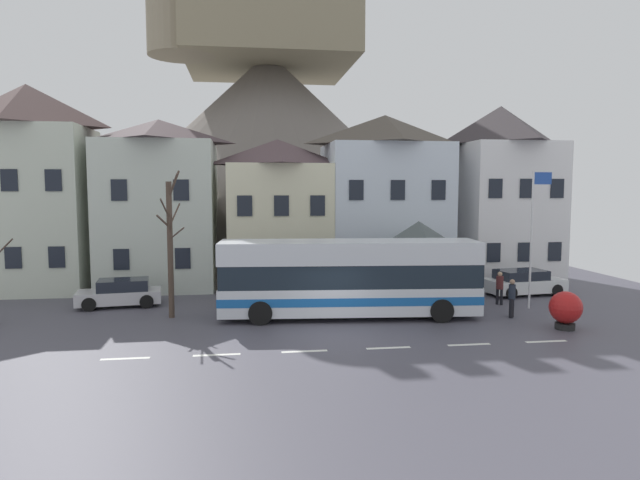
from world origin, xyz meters
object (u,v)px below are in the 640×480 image
hilltop_castle (269,146)px  bare_tree_00 (170,244)px  transit_bus (349,279)px  parked_car_00 (523,282)px  parked_car_01 (121,293)px  townhouse_04 (499,193)px  harbour_buoy (566,309)px  pedestrian_02 (453,287)px  bus_shelter (419,237)px  townhouse_00 (30,189)px  flagpole (533,229)px  townhouse_02 (278,212)px  pedestrian_00 (512,298)px  pedestrian_01 (500,285)px  townhouse_01 (160,203)px  public_bench (389,282)px  townhouse_03 (384,199)px

hilltop_castle → bare_tree_00: size_ratio=5.73×
transit_bus → parked_car_00: size_ratio=2.64×
transit_bus → parked_car_01: size_ratio=2.83×
townhouse_04 → parked_car_00: size_ratio=2.49×
transit_bus → harbour_buoy: bearing=-17.0°
parked_car_00 → pedestrian_02: bearing=-168.3°
bus_shelter → townhouse_00: bearing=166.9°
bus_shelter → parked_car_00: bearing=-2.7°
parked_car_01 → flagpole: bearing=162.9°
townhouse_02 → pedestrian_00: (9.57, -10.09, -3.38)m
townhouse_02 → hilltop_castle: hilltop_castle is taller
hilltop_castle → pedestrian_01: size_ratio=22.77×
parked_car_00 → pedestrian_02: pedestrian_02 is taller
townhouse_01 → pedestrian_02: size_ratio=6.46×
townhouse_04 → public_bench: 10.00m
townhouse_00 → pedestrian_01: 25.40m
townhouse_00 → parked_car_01: size_ratio=2.79×
pedestrian_00 → transit_bus: bearing=171.6°
townhouse_00 → bus_shelter: (20.57, -4.80, -2.47)m
pedestrian_00 → flagpole: bearing=41.9°
pedestrian_00 → public_bench: size_ratio=1.09×
townhouse_04 → hilltop_castle: hilltop_castle is taller
townhouse_04 → public_bench: (-7.98, -3.49, -4.91)m
townhouse_01 → townhouse_04: bearing=0.2°
townhouse_03 → townhouse_04: townhouse_04 is taller
townhouse_04 → bus_shelter: townhouse_04 is taller
townhouse_00 → parked_car_01: 9.12m
townhouse_00 → flagpole: bearing=-18.4°
townhouse_02 → hilltop_castle: size_ratio=0.23×
townhouse_00 → hilltop_castle: (13.85, 16.45, 3.73)m
transit_bus → bus_shelter: 6.21m
townhouse_04 → bare_tree_00: bearing=-155.8°
bus_shelter → townhouse_02: bearing=144.4°
townhouse_01 → public_bench: bearing=-15.0°
pedestrian_00 → pedestrian_01: size_ratio=1.05×
townhouse_03 → bare_tree_00: size_ratio=1.55×
bus_shelter → bare_tree_00: bare_tree_00 is taller
townhouse_01 → townhouse_04: size_ratio=0.89×
flagpole → townhouse_02: bearing=143.2°
bus_shelter → pedestrian_01: bus_shelter is taller
townhouse_02 → parked_car_01: bearing=-146.3°
townhouse_03 → harbour_buoy: 13.68m
pedestrian_01 → pedestrian_02: 2.22m
parked_car_00 → flagpole: size_ratio=0.67×
townhouse_04 → pedestrian_01: size_ratio=6.65×
townhouse_00 → bus_shelter: bearing=-13.1°
townhouse_03 → flagpole: townhouse_03 is taller
parked_car_00 → pedestrian_01: 3.31m
public_bench → bare_tree_00: bare_tree_00 is taller
parked_car_00 → pedestrian_01: pedestrian_01 is taller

